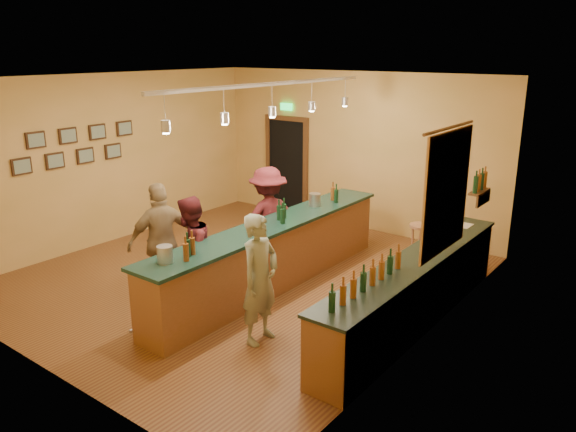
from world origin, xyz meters
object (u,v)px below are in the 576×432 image
Objects in this scene: tasting_bar at (273,250)px; customer_c at (268,219)px; customer_b at (162,241)px; back_counter at (414,291)px; bar_stool at (420,233)px; bartender at (260,279)px; customer_a at (190,252)px.

customer_c is (-0.55, 0.55, 0.28)m from tasting_bar.
customer_c is (0.52, 1.84, -0.00)m from customer_b.
tasting_bar is (-2.29, -0.18, 0.12)m from back_counter.
customer_b reaches higher than tasting_bar.
bar_stool is at bearing 164.31° from customer_b.
tasting_bar is at bearing 67.98° from customer_c.
bartender reaches higher than bar_stool.
customer_c is (0.00, 1.77, 0.07)m from customer_a.
customer_c reaches higher than back_counter.
bar_stool is at bearing 150.88° from customer_c.
customer_a reaches higher than bar_stool.
bartender is (0.93, -1.43, 0.24)m from tasting_bar.
back_counter is 2.30m from tasting_bar.
bartender is at bearing 60.01° from customer_c.
customer_a is 0.53m from customer_b.
back_counter is 2.79× the size of customer_a.
tasting_bar is 1.35m from customer_a.
customer_a is (-1.48, 0.21, -0.03)m from bartender.
customer_a is 3.92m from bar_stool.
tasting_bar is at bearing -175.48° from back_counter.
back_counter is 0.89× the size of tasting_bar.
bartender is 2.01m from customer_b.
bartender is at bearing -130.27° from back_counter.
customer_c is (-1.48, 1.98, 0.03)m from bartender.
back_counter is 5.85× the size of bar_stool.
customer_b is (-2.00, 0.14, 0.04)m from bartender.
back_counter is at bearing -67.66° from bar_stool.
customer_b reaches higher than customer_c.
customer_c is at bearing -174.65° from customer_b.
customer_b is at bearing -156.45° from back_counter.
customer_b is at bearing -106.71° from customer_a.
customer_c reaches higher than tasting_bar.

